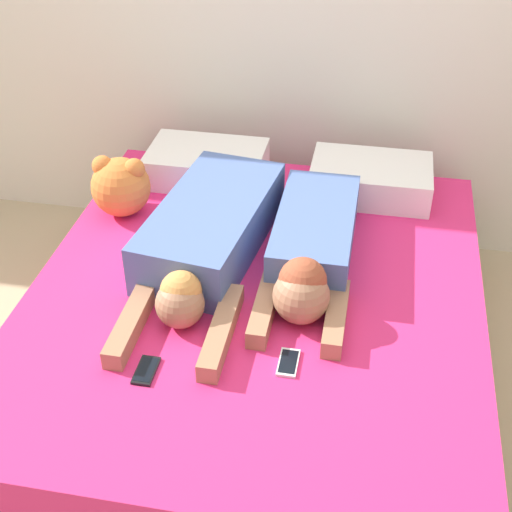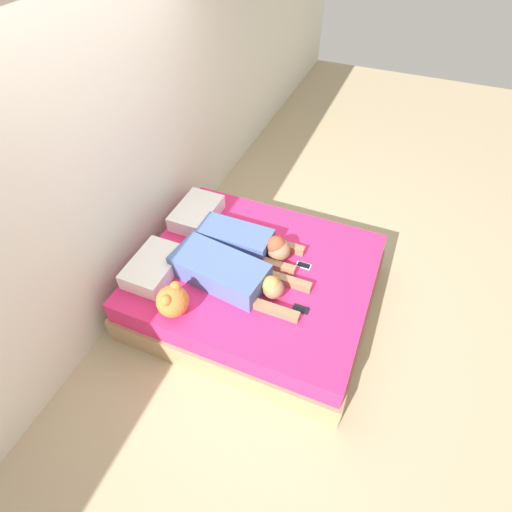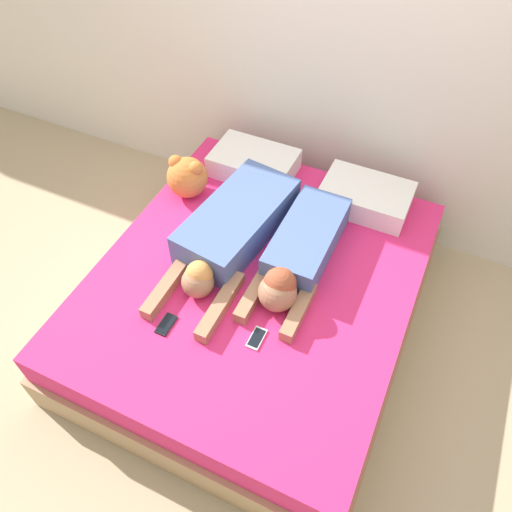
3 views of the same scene
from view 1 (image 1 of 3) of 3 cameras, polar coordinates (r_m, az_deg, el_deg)
name	(u,v)px [view 1 (image 1 of 3)]	position (r m, az deg, el deg)	size (l,w,h in m)	color
ground_plane	(256,378)	(3.02, 0.00, -9.77)	(12.00, 12.00, 0.00)	tan
bed	(256,336)	(2.86, 0.00, -6.44)	(1.75, 2.04, 0.48)	tan
pillow_head_left	(207,164)	(3.37, -3.96, 7.35)	(0.54, 0.36, 0.15)	white
pillow_head_right	(371,179)	(3.28, 9.15, 6.10)	(0.54, 0.36, 0.15)	white
person_left	(207,238)	(2.80, -3.96, 1.47)	(0.48, 1.17, 0.21)	#4C66A5
person_right	(311,251)	(2.74, 4.42, 0.41)	(0.33, 0.94, 0.23)	#4C66A5
cell_phone_left	(146,370)	(2.39, -8.78, -9.04)	(0.07, 0.13, 0.01)	black
cell_phone_right	(288,363)	(2.39, 2.60, -8.51)	(0.07, 0.13, 0.01)	silver
plush_toy	(121,185)	(3.12, -10.78, 5.56)	(0.26, 0.26, 0.27)	orange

